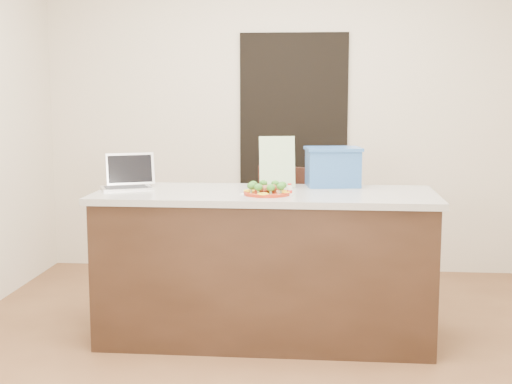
# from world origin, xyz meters

# --- Properties ---
(ground) EXTENTS (4.00, 4.00, 0.00)m
(ground) POSITION_xyz_m (0.00, 0.00, 0.00)
(ground) COLOR brown
(ground) RESTS_ON ground
(room_shell) EXTENTS (4.00, 4.00, 4.00)m
(room_shell) POSITION_xyz_m (0.00, 0.00, 1.62)
(room_shell) COLOR white
(room_shell) RESTS_ON ground
(doorway) EXTENTS (0.90, 0.02, 2.00)m
(doorway) POSITION_xyz_m (0.10, 1.98, 1.00)
(doorway) COLOR black
(doorway) RESTS_ON ground
(island) EXTENTS (2.06, 0.76, 0.92)m
(island) POSITION_xyz_m (0.00, 0.25, 0.46)
(island) COLOR black
(island) RESTS_ON ground
(plate) EXTENTS (0.28, 0.28, 0.02)m
(plate) POSITION_xyz_m (0.02, 0.14, 0.93)
(plate) COLOR maroon
(plate) RESTS_ON island
(meatballs) EXTENTS (0.11, 0.11, 0.04)m
(meatballs) POSITION_xyz_m (0.02, 0.13, 0.96)
(meatballs) COLOR brown
(meatballs) RESTS_ON plate
(broccoli) EXTENTS (0.23, 0.23, 0.04)m
(broccoli) POSITION_xyz_m (0.02, 0.14, 0.97)
(broccoli) COLOR #1F5115
(broccoli) RESTS_ON plate
(pepper_rings) EXTENTS (0.28, 0.28, 0.01)m
(pepper_rings) POSITION_xyz_m (0.02, 0.14, 0.94)
(pepper_rings) COLOR yellow
(pepper_rings) RESTS_ON plate
(napkin) EXTENTS (0.21, 0.21, 0.01)m
(napkin) POSITION_xyz_m (-0.03, 0.15, 0.92)
(napkin) COLOR silver
(napkin) RESTS_ON island
(fork) EXTENTS (0.06, 0.16, 0.00)m
(fork) POSITION_xyz_m (-0.05, 0.16, 0.93)
(fork) COLOR silver
(fork) RESTS_ON napkin
(knife) EXTENTS (0.04, 0.18, 0.01)m
(knife) POSITION_xyz_m (-0.00, 0.14, 0.93)
(knife) COLOR white
(knife) RESTS_ON napkin
(yogurt_bottle) EXTENTS (0.03, 0.03, 0.07)m
(yogurt_bottle) POSITION_xyz_m (0.15, 0.12, 0.95)
(yogurt_bottle) COLOR beige
(yogurt_bottle) RESTS_ON island
(laptop) EXTENTS (0.36, 0.35, 0.22)m
(laptop) POSITION_xyz_m (-0.87, 0.34, 0.98)
(laptop) COLOR silver
(laptop) RESTS_ON island
(leaflet) EXTENTS (0.23, 0.09, 0.32)m
(leaflet) POSITION_xyz_m (0.06, 0.46, 1.08)
(leaflet) COLOR silver
(leaflet) RESTS_ON island
(blue_box) EXTENTS (0.38, 0.30, 0.25)m
(blue_box) POSITION_xyz_m (0.41, 0.54, 1.05)
(blue_box) COLOR #295494
(blue_box) RESTS_ON island
(chair) EXTENTS (0.58, 0.60, 0.99)m
(chair) POSITION_xyz_m (0.09, 0.90, 0.56)
(chair) COLOR black
(chair) RESTS_ON ground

